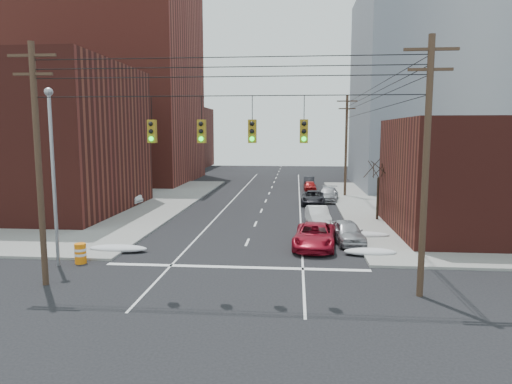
% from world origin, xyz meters
% --- Properties ---
extents(ground, '(160.00, 160.00, 0.00)m').
position_xyz_m(ground, '(0.00, 0.00, 0.00)').
color(ground, black).
rests_on(ground, ground).
extents(sidewalk_nw, '(40.00, 40.00, 0.15)m').
position_xyz_m(sidewalk_nw, '(-27.00, 27.00, 0.07)').
color(sidewalk_nw, gray).
rests_on(sidewalk_nw, ground).
extents(building_brick_tall, '(24.00, 20.00, 30.00)m').
position_xyz_m(building_brick_tall, '(-24.00, 48.00, 15.00)').
color(building_brick_tall, maroon).
rests_on(building_brick_tall, ground).
extents(building_brick_near, '(20.00, 16.00, 13.00)m').
position_xyz_m(building_brick_near, '(-22.00, 22.00, 6.50)').
color(building_brick_near, '#4E1C17').
rests_on(building_brick_near, ground).
extents(building_brick_far, '(22.00, 18.00, 12.00)m').
position_xyz_m(building_brick_far, '(-26.00, 74.00, 6.00)').
color(building_brick_far, '#4E1C17').
rests_on(building_brick_far, ground).
extents(building_office, '(22.00, 20.00, 25.00)m').
position_xyz_m(building_office, '(22.00, 44.00, 12.50)').
color(building_office, gray).
rests_on(building_office, ground).
extents(building_glass, '(20.00, 18.00, 22.00)m').
position_xyz_m(building_glass, '(24.00, 70.00, 11.00)').
color(building_glass, gray).
rests_on(building_glass, ground).
extents(utility_pole_left, '(2.20, 0.28, 11.00)m').
position_xyz_m(utility_pole_left, '(-8.50, 3.00, 5.78)').
color(utility_pole_left, '#473323').
rests_on(utility_pole_left, ground).
extents(utility_pole_right, '(2.20, 0.28, 11.00)m').
position_xyz_m(utility_pole_right, '(8.50, 3.00, 5.78)').
color(utility_pole_right, '#473323').
rests_on(utility_pole_right, ground).
extents(utility_pole_far, '(2.20, 0.28, 11.00)m').
position_xyz_m(utility_pole_far, '(8.50, 34.00, 5.78)').
color(utility_pole_far, '#473323').
rests_on(utility_pole_far, ground).
extents(traffic_signals, '(17.00, 0.42, 2.02)m').
position_xyz_m(traffic_signals, '(0.10, 2.97, 7.17)').
color(traffic_signals, black).
rests_on(traffic_signals, ground).
extents(street_light, '(0.44, 0.44, 9.32)m').
position_xyz_m(street_light, '(-9.50, 6.00, 5.54)').
color(street_light, gray).
rests_on(street_light, ground).
extents(bare_tree, '(2.09, 2.20, 4.93)m').
position_xyz_m(bare_tree, '(9.59, 20.00, 2.32)').
color(bare_tree, black).
rests_on(bare_tree, ground).
extents(snow_nw, '(3.50, 1.08, 0.42)m').
position_xyz_m(snow_nw, '(-7.40, 9.00, 0.21)').
color(snow_nw, silver).
rests_on(snow_nw, ground).
extents(snow_ne, '(3.00, 1.08, 0.42)m').
position_xyz_m(snow_ne, '(7.40, 9.50, 0.21)').
color(snow_ne, silver).
rests_on(snow_ne, ground).
extents(snow_east_far, '(4.00, 1.08, 0.42)m').
position_xyz_m(snow_east_far, '(7.40, 14.00, 0.21)').
color(snow_east_far, silver).
rests_on(snow_east_far, ground).
extents(red_pickup, '(2.94, 5.52, 1.48)m').
position_xyz_m(red_pickup, '(4.27, 11.04, 0.74)').
color(red_pickup, maroon).
rests_on(red_pickup, ground).
extents(parked_car_a, '(2.28, 4.46, 1.46)m').
position_xyz_m(parked_car_a, '(6.40, 12.38, 0.73)').
color(parked_car_a, '#A4A3A8').
rests_on(parked_car_a, ground).
extents(parked_car_b, '(1.93, 4.39, 1.40)m').
position_xyz_m(parked_car_b, '(4.80, 18.14, 0.70)').
color(parked_car_b, silver).
rests_on(parked_car_b, ground).
extents(parked_car_c, '(2.49, 4.96, 1.35)m').
position_xyz_m(parked_car_c, '(4.80, 28.02, 0.67)').
color(parked_car_c, black).
rests_on(parked_car_c, ground).
extents(parked_car_d, '(2.63, 5.09, 1.41)m').
position_xyz_m(parked_car_d, '(6.40, 30.42, 0.71)').
color(parked_car_d, '#9E9EA2').
rests_on(parked_car_d, ground).
extents(parked_car_e, '(1.55, 3.62, 1.22)m').
position_xyz_m(parked_car_e, '(4.80, 38.53, 0.61)').
color(parked_car_e, '#990D0F').
rests_on(parked_car_e, ground).
extents(parked_car_f, '(1.45, 3.95, 1.29)m').
position_xyz_m(parked_car_f, '(4.80, 43.26, 0.65)').
color(parked_car_f, black).
rests_on(parked_car_f, ground).
extents(lot_car_a, '(4.70, 2.15, 1.49)m').
position_xyz_m(lot_car_a, '(-14.03, 25.60, 0.90)').
color(lot_car_a, silver).
rests_on(lot_car_a, sidewalk_nw).
extents(lot_car_b, '(5.24, 3.19, 1.36)m').
position_xyz_m(lot_car_b, '(-14.36, 25.28, 0.83)').
color(lot_car_b, '#BCBCC1').
rests_on(lot_car_b, sidewalk_nw).
extents(lot_car_c, '(4.56, 2.83, 1.23)m').
position_xyz_m(lot_car_c, '(-17.20, 25.53, 0.77)').
color(lot_car_c, black).
rests_on(lot_car_c, sidewalk_nw).
extents(lot_car_d, '(4.75, 2.13, 1.58)m').
position_xyz_m(lot_car_d, '(-18.68, 29.08, 0.94)').
color(lot_car_d, silver).
rests_on(lot_car_d, sidewalk_nw).
extents(construction_barrel, '(0.66, 0.66, 1.09)m').
position_xyz_m(construction_barrel, '(-8.50, 6.50, 0.56)').
color(construction_barrel, orange).
rests_on(construction_barrel, ground).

